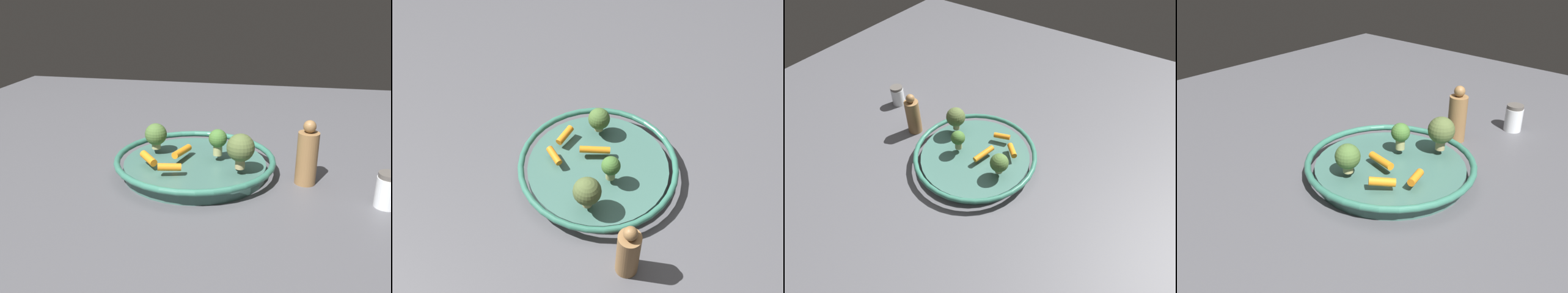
# 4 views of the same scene
# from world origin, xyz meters

# --- Properties ---
(ground_plane) EXTENTS (1.82, 1.82, 0.00)m
(ground_plane) POSITION_xyz_m (0.00, 0.00, 0.00)
(ground_plane) COLOR #4C4C51
(serving_bowl) EXTENTS (0.35, 0.35, 0.04)m
(serving_bowl) POSITION_xyz_m (0.00, 0.00, 0.02)
(serving_bowl) COLOR #3D665B
(serving_bowl) RESTS_ON ground_plane
(baby_carrot_right) EXTENTS (0.05, 0.03, 0.02)m
(baby_carrot_right) POSITION_xyz_m (0.03, 0.09, 0.05)
(baby_carrot_right) COLOR orange
(baby_carrot_right) RESTS_ON serving_bowl
(baby_carrot_near_rim) EXTENTS (0.05, 0.05, 0.02)m
(baby_carrot_near_rim) POSITION_xyz_m (0.09, 0.05, 0.05)
(baby_carrot_near_rim) COLOR orange
(baby_carrot_near_rim) RESTS_ON serving_bowl
(baby_carrot_left) EXTENTS (0.03, 0.07, 0.02)m
(baby_carrot_left) POSITION_xyz_m (0.03, -0.00, 0.05)
(baby_carrot_left) COLOR orange
(baby_carrot_left) RESTS_ON serving_bowl
(broccoli_floret_small) EXTENTS (0.06, 0.06, 0.07)m
(broccoli_floret_small) POSITION_xyz_m (-0.10, 0.05, 0.08)
(broccoli_floret_small) COLOR tan
(broccoli_floret_small) RESTS_ON serving_bowl
(broccoli_floret_mid) EXTENTS (0.04, 0.04, 0.06)m
(broccoli_floret_mid) POSITION_xyz_m (-0.05, -0.01, 0.07)
(broccoli_floret_mid) COLOR tan
(broccoli_floret_mid) RESTS_ON serving_bowl
(broccoli_floret_large) EXTENTS (0.05, 0.05, 0.06)m
(broccoli_floret_large) POSITION_xyz_m (0.09, -0.03, 0.07)
(broccoli_floret_large) COLOR tan
(broccoli_floret_large) RESTS_ON serving_bowl
(pepper_mill) EXTENTS (0.04, 0.04, 0.14)m
(pepper_mill) POSITION_xyz_m (-0.23, 0.01, 0.06)
(pepper_mill) COLOR olive
(pepper_mill) RESTS_ON ground_plane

